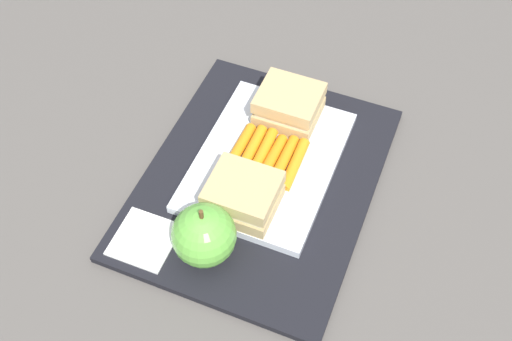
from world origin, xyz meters
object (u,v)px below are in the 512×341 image
sandwich_half_left (289,105)px  sandwich_half_right (243,195)px  paper_napkin (144,240)px  apple (204,235)px  carrot_sticks_bundle (267,155)px  food_tray (267,161)px

sandwich_half_left → sandwich_half_right: same height
sandwich_half_left → sandwich_half_right: (0.16, 0.00, 0.00)m
paper_napkin → sandwich_half_right: bearing=131.6°
sandwich_half_left → paper_napkin: bearing=-21.2°
sandwich_half_left → apple: apple is taller
sandwich_half_left → sandwich_half_right: size_ratio=1.00×
sandwich_half_right → apple: bearing=-15.2°
paper_napkin → apple: bearing=100.3°
carrot_sticks_bundle → food_tray: bearing=-90.7°
paper_napkin → sandwich_half_left: bearing=158.8°
sandwich_half_left → paper_napkin: sandwich_half_left is taller
food_tray → sandwich_half_right: (0.08, 0.00, 0.03)m
food_tray → paper_napkin: 0.18m
food_tray → sandwich_half_right: 0.08m
paper_napkin → carrot_sticks_bundle: bearing=149.9°
apple → paper_napkin: (0.01, -0.07, -0.04)m
food_tray → paper_napkin: size_ratio=3.29×
sandwich_half_left → sandwich_half_right: bearing=0.0°
apple → paper_napkin: 0.08m
food_tray → sandwich_half_left: 0.08m
carrot_sticks_bundle → apple: apple is taller
sandwich_half_left → carrot_sticks_bundle: size_ratio=0.90×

